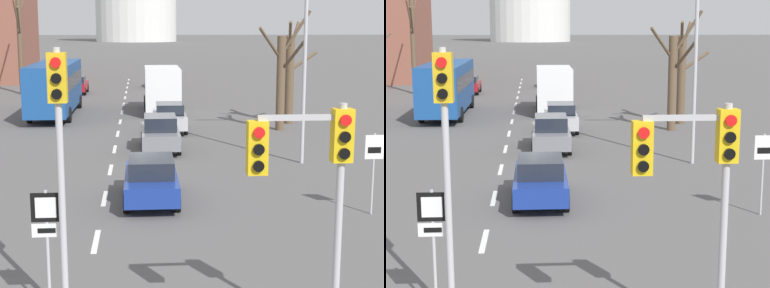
# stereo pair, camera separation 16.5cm
# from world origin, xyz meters

# --- Properties ---
(lane_stripe_1) EXTENTS (0.16, 2.00, 0.01)m
(lane_stripe_1) POSITION_xyz_m (0.00, 9.44, 0.00)
(lane_stripe_1) COLOR silver
(lane_stripe_1) RESTS_ON ground_plane
(lane_stripe_2) EXTENTS (0.16, 2.00, 0.01)m
(lane_stripe_2) POSITION_xyz_m (0.00, 13.94, 0.00)
(lane_stripe_2) COLOR silver
(lane_stripe_2) RESTS_ON ground_plane
(lane_stripe_3) EXTENTS (0.16, 2.00, 0.01)m
(lane_stripe_3) POSITION_xyz_m (0.00, 18.44, 0.00)
(lane_stripe_3) COLOR silver
(lane_stripe_3) RESTS_ON ground_plane
(lane_stripe_4) EXTENTS (0.16, 2.00, 0.01)m
(lane_stripe_4) POSITION_xyz_m (0.00, 22.94, 0.00)
(lane_stripe_4) COLOR silver
(lane_stripe_4) RESTS_ON ground_plane
(lane_stripe_5) EXTENTS (0.16, 2.00, 0.01)m
(lane_stripe_5) POSITION_xyz_m (0.00, 27.44, 0.00)
(lane_stripe_5) COLOR silver
(lane_stripe_5) RESTS_ON ground_plane
(lane_stripe_6) EXTENTS (0.16, 2.00, 0.01)m
(lane_stripe_6) POSITION_xyz_m (0.00, 31.94, 0.00)
(lane_stripe_6) COLOR silver
(lane_stripe_6) RESTS_ON ground_plane
(lane_stripe_7) EXTENTS (0.16, 2.00, 0.01)m
(lane_stripe_7) POSITION_xyz_m (0.00, 36.44, 0.00)
(lane_stripe_7) COLOR silver
(lane_stripe_7) RESTS_ON ground_plane
(lane_stripe_8) EXTENTS (0.16, 2.00, 0.01)m
(lane_stripe_8) POSITION_xyz_m (0.00, 40.94, 0.00)
(lane_stripe_8) COLOR silver
(lane_stripe_8) RESTS_ON ground_plane
(lane_stripe_9) EXTENTS (0.16, 2.00, 0.01)m
(lane_stripe_9) POSITION_xyz_m (0.00, 45.44, 0.00)
(lane_stripe_9) COLOR silver
(lane_stripe_9) RESTS_ON ground_plane
(lane_stripe_10) EXTENTS (0.16, 2.00, 0.01)m
(lane_stripe_10) POSITION_xyz_m (0.00, 49.94, 0.00)
(lane_stripe_10) COLOR silver
(lane_stripe_10) RESTS_ON ground_plane
(lane_stripe_11) EXTENTS (0.16, 2.00, 0.01)m
(lane_stripe_11) POSITION_xyz_m (0.00, 54.44, 0.00)
(lane_stripe_11) COLOR silver
(lane_stripe_11) RESTS_ON ground_plane
(lane_stripe_12) EXTENTS (0.16, 2.00, 0.01)m
(lane_stripe_12) POSITION_xyz_m (0.00, 58.94, 0.00)
(lane_stripe_12) COLOR silver
(lane_stripe_12) RESTS_ON ground_plane
(lane_stripe_13) EXTENTS (0.16, 2.00, 0.01)m
(lane_stripe_13) POSITION_xyz_m (0.00, 63.44, 0.00)
(lane_stripe_13) COLOR silver
(lane_stripe_13) RESTS_ON ground_plane
(traffic_signal_centre_tall) EXTENTS (0.36, 0.34, 5.50)m
(traffic_signal_centre_tall) POSITION_xyz_m (-0.29, 4.72, 3.81)
(traffic_signal_centre_tall) COLOR #B2B2B7
(traffic_signal_centre_tall) RESTS_ON ground_plane
(traffic_signal_near_right) EXTENTS (1.89, 0.34, 4.55)m
(traffic_signal_near_right) POSITION_xyz_m (4.32, 3.27, 3.44)
(traffic_signal_near_right) COLOR #B2B2B7
(traffic_signal_near_right) RESTS_ON ground_plane
(route_sign_post) EXTENTS (0.60, 0.08, 2.66)m
(route_sign_post) POSITION_xyz_m (-0.63, 4.89, 1.82)
(route_sign_post) COLOR #B2B2B7
(route_sign_post) RESTS_ON ground_plane
(speed_limit_sign) EXTENTS (0.60, 0.08, 2.60)m
(speed_limit_sign) POSITION_xyz_m (8.54, 11.38, 1.76)
(speed_limit_sign) COLOR #B2B2B7
(speed_limit_sign) RESTS_ON ground_plane
(street_lamp_right) EXTENTS (2.43, 0.36, 8.96)m
(street_lamp_right) POSITION_xyz_m (7.82, 19.11, 5.47)
(street_lamp_right) COLOR #B2B2B7
(street_lamp_right) RESTS_ON ground_plane
(sedan_near_left) EXTENTS (1.88, 4.41, 1.55)m
(sedan_near_left) POSITION_xyz_m (-4.31, 48.93, 0.80)
(sedan_near_left) COLOR maroon
(sedan_near_left) RESTS_ON ground_plane
(sedan_near_right) EXTENTS (1.84, 4.56, 1.69)m
(sedan_near_right) POSITION_xyz_m (2.20, 22.59, 0.84)
(sedan_near_right) COLOR slate
(sedan_near_right) RESTS_ON ground_plane
(sedan_mid_centre) EXTENTS (1.71, 4.17, 1.61)m
(sedan_mid_centre) POSITION_xyz_m (2.92, 54.66, 0.82)
(sedan_mid_centre) COLOR black
(sedan_mid_centre) RESTS_ON ground_plane
(sedan_far_left) EXTENTS (1.85, 4.49, 1.61)m
(sedan_far_left) POSITION_xyz_m (2.90, 28.13, 0.82)
(sedan_far_left) COLOR #B7B7BC
(sedan_far_left) RESTS_ON ground_plane
(sedan_far_right) EXTENTS (1.83, 4.29, 1.55)m
(sedan_far_right) POSITION_xyz_m (1.61, 13.42, 0.79)
(sedan_far_right) COLOR navy
(sedan_far_right) RESTS_ON ground_plane
(city_bus) EXTENTS (2.66, 10.80, 3.48)m
(city_bus) POSITION_xyz_m (-4.33, 35.09, 2.05)
(city_bus) COLOR #19478C
(city_bus) RESTS_ON ground_plane
(delivery_truck) EXTENTS (2.44, 7.20, 3.14)m
(delivery_truck) POSITION_xyz_m (2.74, 36.15, 1.70)
(delivery_truck) COLOR #333842
(delivery_truck) RESTS_ON ground_plane
(bare_tree_left_near) EXTENTS (1.10, 4.33, 10.56)m
(bare_tree_left_near) POSITION_xyz_m (-8.96, 49.03, 4.50)
(bare_tree_left_near) COLOR brown
(bare_tree_left_near) RESTS_ON ground_plane
(bare_tree_right_near) EXTENTS (3.17, 2.43, 6.75)m
(bare_tree_right_near) POSITION_xyz_m (9.24, 27.98, 3.06)
(bare_tree_right_near) COLOR brown
(bare_tree_right_near) RESTS_ON ground_plane
(bare_tree_right_far) EXTENTS (2.26, 3.03, 6.18)m
(bare_tree_right_far) POSITION_xyz_m (10.33, 30.53, 3.01)
(bare_tree_right_far) COLOR brown
(bare_tree_right_far) RESTS_ON ground_plane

